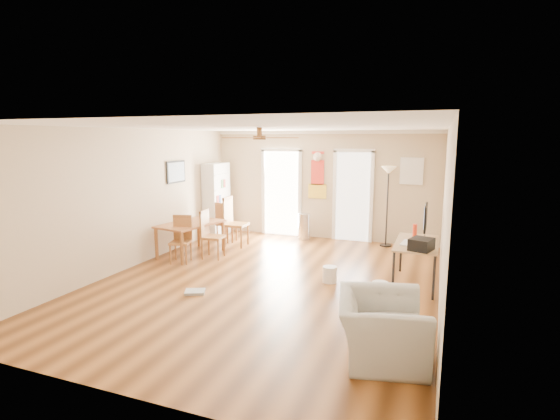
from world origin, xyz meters
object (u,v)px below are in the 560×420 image
at_px(armchair, 381,328).
at_px(wastebasket_b, 380,291).
at_px(dining_table, 191,239).
at_px(torchiere_lamp, 387,207).
at_px(bookshelf, 216,200).
at_px(dining_chair_far, 227,222).
at_px(computer_desk, 416,263).
at_px(printer, 421,244).
at_px(dining_chair_right_b, 213,234).
at_px(trash_can, 304,226).
at_px(dining_chair_right_a, 236,222).
at_px(dining_chair_near, 180,240).
at_px(wastebasket_a, 330,274).

bearing_deg(armchair, wastebasket_b, -4.16).
bearing_deg(dining_table, armchair, -33.98).
bearing_deg(torchiere_lamp, dining_table, -149.28).
bearing_deg(bookshelf, armchair, -47.37).
xyz_separation_m(bookshelf, dining_chair_far, (0.53, -0.47, -0.44)).
bearing_deg(computer_desk, printer, -79.99).
distance_m(dining_chair_right_b, printer, 4.12).
height_order(trash_can, printer, printer).
relative_size(dining_chair_right_a, dining_chair_near, 1.21).
relative_size(trash_can, wastebasket_a, 2.30).
bearing_deg(dining_chair_right_b, wastebasket_a, -110.87).
bearing_deg(computer_desk, wastebasket_b, -115.62).
relative_size(dining_chair_far, torchiere_lamp, 0.51).
xyz_separation_m(bookshelf, armchair, (4.70, -4.72, -0.56)).
bearing_deg(dining_chair_far, dining_table, 97.28).
relative_size(dining_chair_near, wastebasket_b, 3.21).
bearing_deg(torchiere_lamp, printer, -73.57).
height_order(computer_desk, armchair, computer_desk).
height_order(bookshelf, wastebasket_a, bookshelf).
xyz_separation_m(bookshelf, dining_chair_right_b, (0.95, -1.85, -0.42)).
distance_m(dining_chair_right_a, printer, 4.42).
height_order(trash_can, wastebasket_a, trash_can).
height_order(dining_chair_far, wastebasket_a, dining_chair_far).
xyz_separation_m(dining_chair_near, torchiere_lamp, (3.62, 2.76, 0.45)).
distance_m(dining_chair_near, printer, 4.51).
relative_size(dining_chair_right_a, printer, 3.09).
xyz_separation_m(dining_chair_right_a, printer, (4.05, -1.76, 0.26)).
height_order(dining_chair_near, trash_can, dining_chair_near).
distance_m(bookshelf, trash_can, 2.30).
relative_size(dining_chair_right_a, torchiere_lamp, 0.61).
xyz_separation_m(dining_chair_right_b, dining_chair_far, (-0.42, 1.38, -0.03)).
relative_size(wastebasket_a, wastebasket_b, 0.97).
bearing_deg(trash_can, dining_chair_far, -154.09).
distance_m(computer_desk, armchair, 2.67).
bearing_deg(printer, armchair, -80.29).
height_order(dining_chair_right_a, dining_chair_right_b, dining_chair_right_a).
relative_size(dining_chair_far, armchair, 0.87).
bearing_deg(dining_table, torchiere_lamp, 30.72).
bearing_deg(dining_chair_right_a, wastebasket_b, -124.55).
distance_m(bookshelf, dining_table, 1.95).
xyz_separation_m(bookshelf, wastebasket_a, (3.55, -2.47, -0.77)).
height_order(dining_table, wastebasket_a, dining_table).
distance_m(dining_chair_near, wastebasket_b, 4.02).
relative_size(dining_chair_right_b, wastebasket_b, 3.45).
xyz_separation_m(dining_chair_right_b, torchiere_lamp, (3.18, 2.25, 0.42)).
relative_size(dining_chair_right_a, dining_chair_far, 1.19).
distance_m(computer_desk, wastebasket_a, 1.44).
bearing_deg(dining_chair_right_b, torchiere_lamp, -62.18).
distance_m(dining_chair_right_b, dining_chair_near, 0.68).
distance_m(dining_table, armchair, 5.19).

